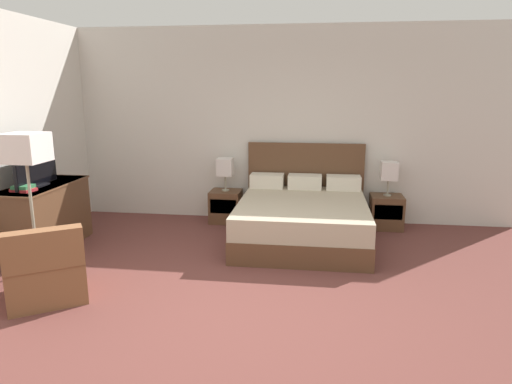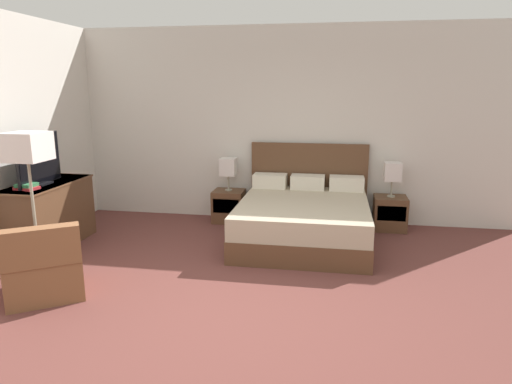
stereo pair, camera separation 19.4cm
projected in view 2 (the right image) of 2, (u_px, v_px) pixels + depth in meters
ground_plane at (227, 319)px, 4.02m from camera, size 9.69×9.69×0.00m
wall_back at (276, 125)px, 6.83m from camera, size 7.15×0.06×2.88m
wall_left at (6, 135)px, 5.46m from camera, size 0.06×5.03×2.88m
bed at (304, 218)px, 6.04m from camera, size 1.73×1.99×1.20m
nightstand_left at (229, 206)px, 6.92m from camera, size 0.46×0.42×0.48m
nightstand_right at (390, 213)px, 6.53m from camera, size 0.46×0.42×0.48m
table_lamp_left at (228, 167)px, 6.79m from camera, size 0.23×0.23×0.49m
table_lamp_right at (393, 172)px, 6.40m from camera, size 0.23×0.23×0.49m
dresser at (49, 214)px, 5.80m from camera, size 0.56×1.30×0.83m
tv at (39, 160)px, 5.56m from camera, size 0.18×0.79×0.63m
book_red_cover at (27, 188)px, 5.35m from camera, size 0.28×0.22×0.03m
book_blue_cover at (26, 185)px, 5.34m from camera, size 0.20×0.19×0.04m
armchair_by_window at (44, 268)px, 4.42m from camera, size 0.95×0.95×0.76m
floor_lamp at (27, 153)px, 4.81m from camera, size 0.40×0.40×1.54m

